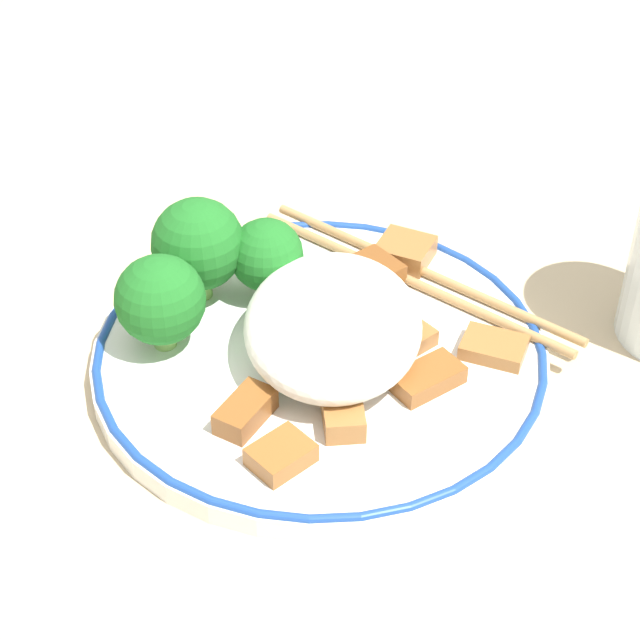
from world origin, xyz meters
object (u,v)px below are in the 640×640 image
plate (320,355)px  chopsticks (416,276)px  broccoli_back_center (198,245)px  broccoli_back_right (162,295)px  broccoli_back_left (266,256)px

plate → chopsticks: size_ratio=1.34×
broccoli_back_center → broccoli_back_right: size_ratio=1.12×
plate → broccoli_back_left: 0.07m
broccoli_back_center → plate: bearing=57.3°
broccoli_back_center → broccoli_back_right: bearing=-19.9°
plate → broccoli_back_right: (-0.00, -0.08, 0.04)m
broccoli_back_center → broccoli_back_right: broccoli_back_center is taller
broccoli_back_left → chopsticks: size_ratio=0.26×
plate → broccoli_back_right: broccoli_back_right is taller
plate → broccoli_back_right: 0.09m
plate → chopsticks: (-0.07, 0.05, 0.01)m
chopsticks → plate: bearing=-39.6°
broccoli_back_left → broccoli_back_right: size_ratio=0.88×
plate → chopsticks: chopsticks is taller
broccoli_back_left → chopsticks: bearing=101.6°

